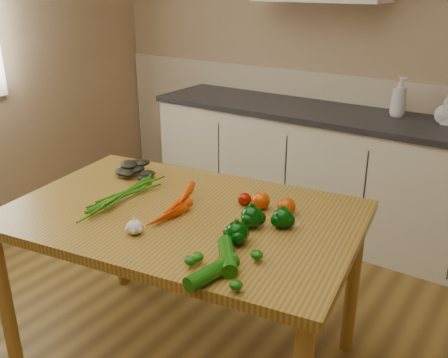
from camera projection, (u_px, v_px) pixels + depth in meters
room at (93, 125)px, 1.80m from camera, size 4.04×5.04×2.64m
counter_run at (341, 174)px, 3.53m from camera, size 2.84×0.64×1.14m
table at (183, 230)px, 2.19m from camera, size 1.63×1.18×0.80m
soap_bottle_a at (399, 97)px, 3.25m from camera, size 0.14×0.14×0.26m
soap_bottle_c at (445, 111)px, 3.10m from camera, size 0.17×0.17×0.16m
carrot_bunch at (159, 201)px, 2.17m from camera, size 0.31×0.25×0.07m
leafy_greens at (138, 165)px, 2.54m from camera, size 0.21×0.19×0.11m
garlic_bulb at (134, 227)px, 1.96m from camera, size 0.07×0.07×0.06m
pepper_a at (252, 217)px, 2.01m from camera, size 0.09×0.09×0.09m
pepper_b at (283, 218)px, 2.00m from camera, size 0.08×0.08×0.08m
pepper_c at (237, 233)px, 1.88m from camera, size 0.09×0.09×0.09m
tomato_a at (245, 199)px, 2.21m from camera, size 0.06×0.06×0.06m
tomato_b at (261, 201)px, 2.17m from camera, size 0.08×0.08×0.08m
tomato_c at (286, 206)px, 2.12m from camera, size 0.08×0.08×0.07m
zucchini_a at (227, 256)px, 1.75m from camera, size 0.17×0.20×0.06m
zucchini_b at (212, 272)px, 1.66m from camera, size 0.09×0.22×0.05m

